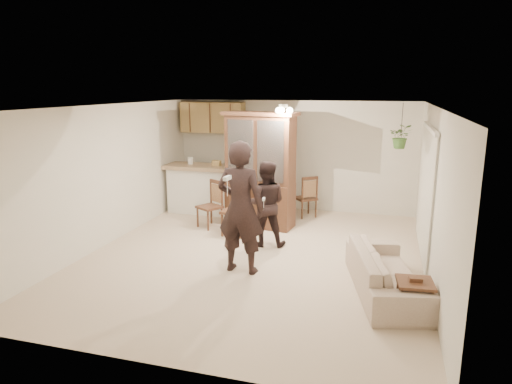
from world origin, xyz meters
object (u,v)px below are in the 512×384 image
(sofa, at_px, (387,267))
(china_hutch, at_px, (260,171))
(adult, at_px, (241,215))
(chair_hutch_right, at_px, (305,205))
(side_table, at_px, (414,299))
(chair_hutch_left, at_px, (210,214))
(chair_bar, at_px, (236,220))
(child, at_px, (265,209))

(sofa, relative_size, china_hutch, 0.81)
(adult, relative_size, chair_hutch_right, 1.95)
(side_table, height_order, chair_hutch_left, chair_hutch_left)
(sofa, height_order, chair_bar, chair_bar)
(china_hutch, bearing_deg, sofa, -37.71)
(adult, relative_size, side_table, 3.38)
(sofa, height_order, adult, adult)
(sofa, bearing_deg, side_table, -166.15)
(china_hutch, distance_m, side_table, 4.36)
(china_hutch, relative_size, side_table, 4.36)
(china_hutch, distance_m, chair_bar, 1.14)
(chair_bar, bearing_deg, adult, -62.25)
(china_hutch, distance_m, chair_hutch_right, 1.50)
(chair_hutch_right, bearing_deg, chair_bar, 19.05)
(sofa, bearing_deg, chair_hutch_left, 44.68)
(china_hutch, height_order, chair_hutch_right, china_hutch)
(china_hutch, bearing_deg, chair_hutch_left, -150.94)
(chair_hutch_left, bearing_deg, side_table, -5.24)
(sofa, bearing_deg, china_hutch, 31.23)
(child, relative_size, side_table, 2.54)
(child, bearing_deg, side_table, 129.74)
(china_hutch, bearing_deg, adult, -74.19)
(china_hutch, bearing_deg, chair_bar, -105.59)
(chair_bar, bearing_deg, china_hutch, 73.52)
(adult, height_order, china_hutch, china_hutch)
(sofa, xyz_separation_m, side_table, (0.34, -0.65, -0.12))
(child, xyz_separation_m, side_table, (2.45, -2.08, -0.43))
(side_table, xyz_separation_m, chair_bar, (-3.15, 2.48, 0.05))
(child, height_order, side_table, child)
(child, height_order, chair_bar, child)
(side_table, height_order, chair_bar, chair_bar)
(side_table, distance_m, chair_hutch_right, 4.61)
(sofa, bearing_deg, chair_bar, 43.39)
(sofa, distance_m, chair_bar, 3.36)
(child, relative_size, chair_hutch_right, 1.46)
(child, xyz_separation_m, chair_hutch_right, (0.37, 2.04, -0.41))
(chair_hutch_right, bearing_deg, side_table, 79.05)
(chair_hutch_right, bearing_deg, sofa, 78.92)
(chair_hutch_left, bearing_deg, chair_bar, 5.18)
(sofa, height_order, chair_hutch_left, chair_hutch_left)
(child, xyz_separation_m, china_hutch, (-0.40, 1.10, 0.47))
(chair_hutch_left, xyz_separation_m, chair_hutch_right, (1.74, 1.32, -0.01))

